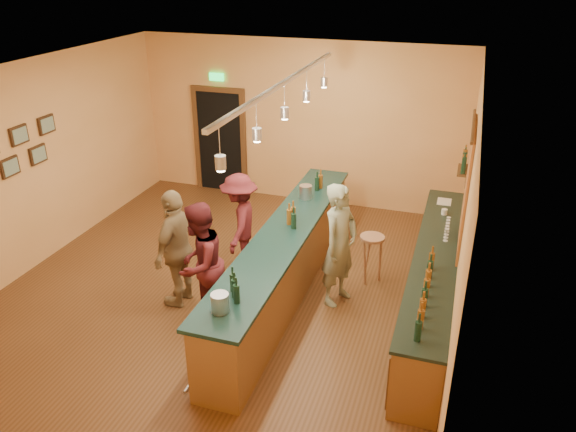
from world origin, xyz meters
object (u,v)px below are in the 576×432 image
(back_counter, at_px, (433,282))
(bartender, at_px, (340,245))
(bar_stool, at_px, (372,245))
(customer_a, at_px, (200,264))
(customer_c, at_px, (240,222))
(tasting_bar, at_px, (285,258))
(customer_b, at_px, (178,248))

(back_counter, height_order, bartender, bartender)
(bartender, xyz_separation_m, bar_stool, (0.35, 0.69, -0.29))
(bartender, height_order, bar_stool, bartender)
(customer_a, bearing_deg, bartender, 124.75)
(bartender, height_order, customer_c, bartender)
(back_counter, distance_m, bartender, 1.39)
(tasting_bar, distance_m, bartender, 0.84)
(tasting_bar, distance_m, customer_a, 1.32)
(back_counter, bearing_deg, bar_stool, 148.95)
(tasting_bar, bearing_deg, customer_b, -154.58)
(tasting_bar, relative_size, customer_a, 2.95)
(back_counter, xyz_separation_m, bar_stool, (-0.97, 0.59, 0.13))
(tasting_bar, relative_size, bartender, 2.81)
(customer_a, bearing_deg, customer_c, -175.18)
(back_counter, distance_m, customer_a, 3.22)
(customer_b, height_order, bar_stool, customer_b)
(customer_c, relative_size, bar_stool, 2.08)
(tasting_bar, xyz_separation_m, bartender, (0.78, 0.08, 0.30))
(bartender, xyz_separation_m, customer_b, (-2.15, -0.73, -0.03))
(customer_b, bearing_deg, customer_a, 62.93)
(customer_a, bearing_deg, back_counter, 113.88)
(back_counter, relative_size, bar_stool, 5.96)
(tasting_bar, height_order, customer_b, customer_b)
(customer_b, xyz_separation_m, customer_c, (0.44, 1.20, -0.08))
(customer_c, bearing_deg, customer_b, -31.98)
(customer_b, relative_size, bar_stool, 2.29)
(back_counter, height_order, customer_c, customer_c)
(back_counter, height_order, bar_stool, back_counter)
(customer_b, bearing_deg, customer_c, 164.01)
(customer_b, relative_size, customer_c, 1.10)
(bartender, distance_m, customer_b, 2.27)
(tasting_bar, xyz_separation_m, customer_c, (-0.93, 0.55, 0.19))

